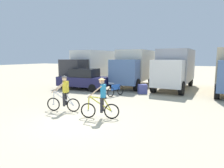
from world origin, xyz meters
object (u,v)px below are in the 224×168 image
(box_truck_white_box, at_px, (93,65))
(box_truck_cream_rv, at_px, (135,66))
(box_truck_grey_hauler, at_px, (175,67))
(bicycle_spare, at_px, (116,90))
(supply_crate, at_px, (142,89))
(sedan_parked, at_px, (83,79))
(cyclist_cowboy_hat, at_px, (101,100))
(cyclist_orange_shirt, at_px, (64,95))

(box_truck_white_box, distance_m, box_truck_cream_rv, 4.33)
(box_truck_grey_hauler, relative_size, bicycle_spare, 4.14)
(bicycle_spare, distance_m, supply_crate, 2.22)
(sedan_parked, distance_m, bicycle_spare, 3.81)
(cyclist_cowboy_hat, bearing_deg, box_truck_cream_rv, 99.47)
(box_truck_cream_rv, height_order, cyclist_cowboy_hat, box_truck_cream_rv)
(cyclist_orange_shirt, relative_size, bicycle_spare, 1.09)
(box_truck_white_box, height_order, box_truck_grey_hauler, same)
(box_truck_white_box, xyz_separation_m, sedan_parked, (1.07, -3.36, -0.99))
(box_truck_white_box, relative_size, box_truck_grey_hauler, 1.01)
(cyclist_cowboy_hat, bearing_deg, supply_crate, 89.53)
(sedan_parked, relative_size, cyclist_orange_shirt, 2.35)
(bicycle_spare, bearing_deg, box_truck_white_box, 134.18)
(sedan_parked, distance_m, supply_crate, 5.01)
(box_truck_white_box, bearing_deg, sedan_parked, -72.38)
(cyclist_orange_shirt, distance_m, cyclist_cowboy_hat, 2.21)
(sedan_parked, bearing_deg, box_truck_cream_rv, 49.73)
(cyclist_cowboy_hat, height_order, supply_crate, cyclist_cowboy_hat)
(sedan_parked, xyz_separation_m, bicycle_spare, (3.52, -1.36, -0.48))
(bicycle_spare, bearing_deg, supply_crate, 49.24)
(box_truck_cream_rv, distance_m, cyclist_cowboy_hat, 10.24)
(box_truck_grey_hauler, bearing_deg, box_truck_white_box, -178.00)
(box_truck_white_box, height_order, cyclist_cowboy_hat, box_truck_white_box)
(box_truck_cream_rv, height_order, sedan_parked, box_truck_cream_rv)
(bicycle_spare, bearing_deg, box_truck_cream_rv, 93.09)
(box_truck_grey_hauler, xyz_separation_m, supply_crate, (-1.92, -3.32, -1.53))
(supply_crate, bearing_deg, box_truck_white_box, 153.27)
(box_truck_grey_hauler, xyz_separation_m, cyclist_orange_shirt, (-4.17, -9.62, -1.03))
(box_truck_grey_hauler, distance_m, cyclist_orange_shirt, 10.53)
(cyclist_orange_shirt, relative_size, supply_crate, 2.64)
(bicycle_spare, bearing_deg, box_truck_grey_hauler, 56.04)
(box_truck_white_box, relative_size, cyclist_orange_shirt, 3.82)
(supply_crate, bearing_deg, sedan_parked, -176.35)
(box_truck_white_box, relative_size, bicycle_spare, 4.16)
(bicycle_spare, bearing_deg, sedan_parked, 158.82)
(box_truck_white_box, distance_m, box_truck_grey_hauler, 7.96)
(box_truck_cream_rv, bearing_deg, sedan_parked, -130.27)
(box_truck_white_box, xyz_separation_m, bicycle_spare, (4.59, -4.72, -1.48))
(sedan_parked, bearing_deg, supply_crate, 3.65)
(cyclist_cowboy_hat, bearing_deg, box_truck_white_box, 122.00)
(box_truck_grey_hauler, height_order, cyclist_orange_shirt, box_truck_grey_hauler)
(cyclist_cowboy_hat, bearing_deg, box_truck_grey_hauler, 78.69)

